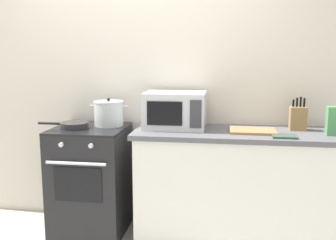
% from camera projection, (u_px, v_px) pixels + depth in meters
% --- Properties ---
extents(back_wall, '(4.40, 0.10, 2.50)m').
position_uv_depth(back_wall, '(172.00, 85.00, 3.50)').
color(back_wall, silver).
rests_on(back_wall, ground_plane).
extents(lower_cabinet_right, '(1.64, 0.56, 0.88)m').
position_uv_depth(lower_cabinet_right, '(238.00, 188.00, 3.21)').
color(lower_cabinet_right, white).
rests_on(lower_cabinet_right, ground_plane).
extents(countertop_right, '(1.70, 0.60, 0.04)m').
position_uv_depth(countertop_right, '(240.00, 134.00, 3.13)').
color(countertop_right, '#59595E').
rests_on(countertop_right, lower_cabinet_right).
extents(stove, '(0.60, 0.64, 0.92)m').
position_uv_depth(stove, '(91.00, 180.00, 3.37)').
color(stove, black).
rests_on(stove, ground_plane).
extents(stock_pot, '(0.34, 0.26, 0.24)m').
position_uv_depth(stock_pot, '(109.00, 113.00, 3.35)').
color(stock_pot, silver).
rests_on(stock_pot, stove).
extents(frying_pan, '(0.44, 0.24, 0.05)m').
position_uv_depth(frying_pan, '(74.00, 125.00, 3.25)').
color(frying_pan, '#28282B').
rests_on(frying_pan, stove).
extents(microwave, '(0.50, 0.37, 0.30)m').
position_uv_depth(microwave, '(175.00, 110.00, 3.24)').
color(microwave, silver).
rests_on(microwave, countertop_right).
extents(cutting_board, '(0.36, 0.26, 0.02)m').
position_uv_depth(cutting_board, '(253.00, 131.00, 3.09)').
color(cutting_board, '#997047').
rests_on(cutting_board, countertop_right).
extents(knife_block, '(0.13, 0.10, 0.27)m').
position_uv_depth(knife_block, '(298.00, 118.00, 3.16)').
color(knife_block, '#997047').
rests_on(knife_block, countertop_right).
extents(pasta_box, '(0.08, 0.08, 0.22)m').
position_uv_depth(pasta_box, '(332.00, 121.00, 2.96)').
color(pasta_box, '#4C9356').
rests_on(pasta_box, countertop_right).
extents(oven_mitt, '(0.18, 0.14, 0.02)m').
position_uv_depth(oven_mitt, '(284.00, 136.00, 2.91)').
color(oven_mitt, '#384C42').
rests_on(oven_mitt, countertop_right).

